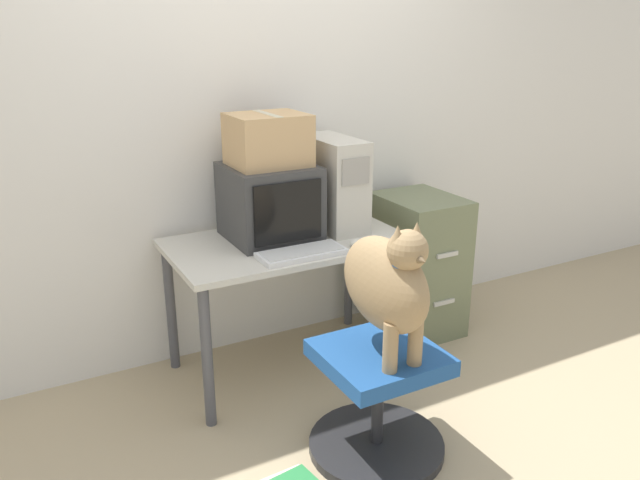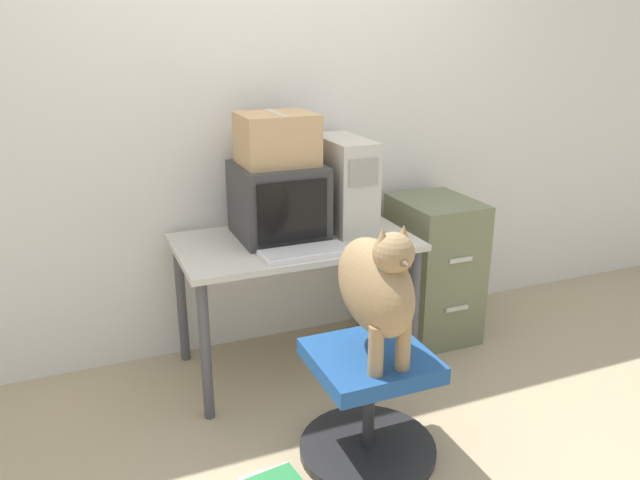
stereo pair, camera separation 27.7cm
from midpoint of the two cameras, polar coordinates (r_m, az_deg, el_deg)
ground_plane at (r=3.16m, az=2.62°, el=-14.25°), size 12.00×12.00×0.00m
wall_back at (r=3.36m, az=-2.51°, el=11.58°), size 8.00×0.05×2.60m
desk at (r=3.16m, az=0.18°, el=-1.59°), size 1.18×0.68×0.72m
crt_monitor at (r=3.12m, az=-1.30°, el=3.58°), size 0.42×0.43×0.37m
pc_tower at (r=3.27m, az=4.63°, el=5.14°), size 0.21×0.46×0.48m
keyboard at (r=2.91m, az=1.28°, el=-1.19°), size 0.41×0.17×0.03m
computer_mouse at (r=3.02m, az=6.41°, el=-0.44°), size 0.07×0.04×0.04m
office_chair at (r=2.70m, az=7.52°, el=-14.68°), size 0.58×0.58×0.48m
dog at (r=2.41m, az=8.50°, el=-4.18°), size 0.21×0.50×0.58m
filing_cabinet at (r=3.68m, az=12.45°, el=-2.58°), size 0.41×0.51×0.82m
cardboard_box at (r=3.06m, az=-1.37°, el=9.20°), size 0.36×0.31×0.25m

